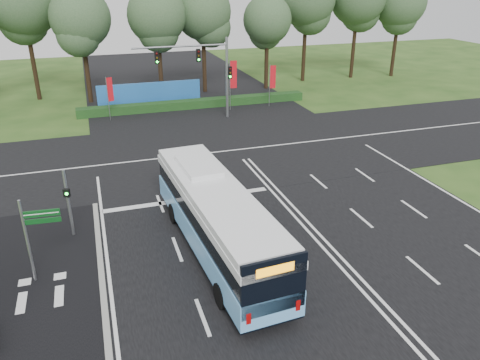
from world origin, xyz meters
TOP-DOWN VIEW (x-y plane):
  - ground at (0.00, 0.00)m, footprint 120.00×120.00m
  - road_main at (0.00, 0.00)m, footprint 20.00×120.00m
  - road_cross at (0.00, 12.00)m, footprint 120.00×14.00m
  - bike_path at (-12.50, -3.00)m, footprint 5.00×18.00m
  - kerb_strip at (-10.10, -3.00)m, footprint 0.25×18.00m
  - city_bus at (-4.83, -0.68)m, footprint 3.34×12.28m
  - pedestrian_signal at (-11.24, 2.87)m, footprint 0.33×0.42m
  - street_sign at (-12.44, -0.58)m, footprint 1.49×0.21m
  - banner_flag_left at (-7.94, 22.78)m, footprint 0.54×0.24m
  - banner_flag_mid at (3.18, 22.70)m, footprint 0.70×0.11m
  - banner_flag_right at (7.14, 22.72)m, footprint 0.59×0.17m
  - traffic_light_gantry at (0.21, 20.50)m, footprint 8.41×0.28m
  - hedge at (0.00, 24.50)m, footprint 22.00×1.20m
  - blue_hoarding at (-4.00, 27.00)m, footprint 10.00×0.30m
  - eucalyptus_row at (4.47, 31.43)m, footprint 53.12×9.48m

SIDE VIEW (x-z plane):
  - ground at x=0.00m, z-range 0.00..0.00m
  - road_main at x=0.00m, z-range 0.00..0.04m
  - road_cross at x=0.00m, z-range 0.00..0.05m
  - bike_path at x=-12.50m, z-range 0.00..0.06m
  - kerb_strip at x=-10.10m, z-range 0.00..0.12m
  - hedge at x=0.00m, z-range 0.00..0.80m
  - blue_hoarding at x=-4.00m, z-range 0.00..2.20m
  - city_bus at x=-4.83m, z-range 0.01..3.50m
  - pedestrian_signal at x=-11.24m, z-range 0.16..3.70m
  - street_sign at x=-12.44m, z-range 0.51..4.34m
  - banner_flag_left at x=-7.94m, z-range 0.61..4.46m
  - banner_flag_right at x=7.14m, z-range 0.64..4.68m
  - banner_flag_mid at x=3.18m, z-range 0.71..5.43m
  - traffic_light_gantry at x=0.21m, z-range 1.16..8.16m
  - eucalyptus_row at x=4.47m, z-range 2.26..15.09m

